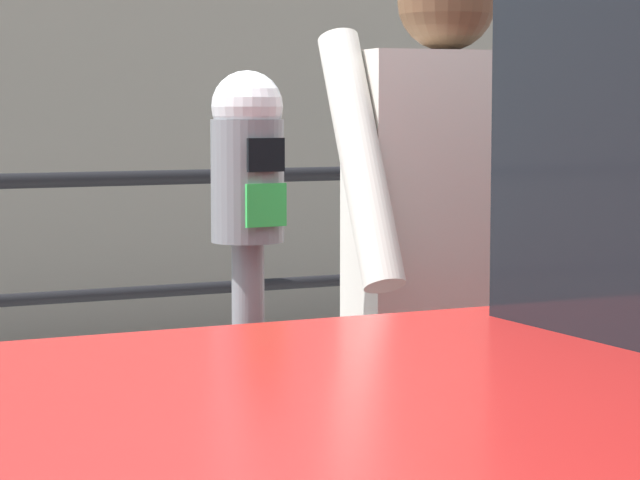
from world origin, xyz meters
TOP-DOWN VIEW (x-y plane):
  - parking_meter at (-0.05, 0.32)m, footprint 0.16×0.17m
  - pedestrian_at_meter at (0.44, 0.32)m, footprint 0.63×0.40m

SIDE VIEW (x-z plane):
  - pedestrian_at_meter at x=0.44m, z-range 0.27..1.93m
  - parking_meter at x=-0.05m, z-range 0.44..1.83m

